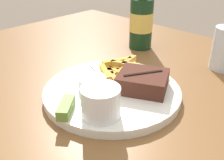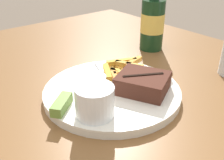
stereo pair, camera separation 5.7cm
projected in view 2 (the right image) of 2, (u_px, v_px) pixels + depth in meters
dining_table at (112, 123)px, 0.62m from camera, size 1.28×1.06×0.74m
dinner_plate at (112, 92)px, 0.58m from camera, size 0.30×0.30×0.02m
steak_portion at (143, 83)px, 0.56m from camera, size 0.13×0.13×0.04m
fries_pile at (122, 69)px, 0.64m from camera, size 0.11×0.14×0.02m
coleslaw_cup at (95, 100)px, 0.47m from camera, size 0.07×0.07×0.06m
dipping_sauce_cup at (92, 81)px, 0.57m from camera, size 0.06×0.06×0.03m
pickle_spear at (62, 105)px, 0.50m from camera, size 0.06×0.06×0.02m
fork_utensil at (102, 72)px, 0.64m from camera, size 0.13×0.06×0.00m
beer_bottle at (153, 22)px, 0.80m from camera, size 0.07×0.07×0.25m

